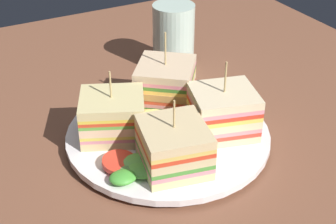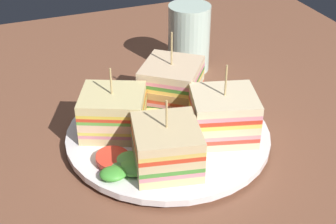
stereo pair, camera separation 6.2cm
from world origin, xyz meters
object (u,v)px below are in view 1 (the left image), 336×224
at_px(sandwich_wedge_1, 174,146).
at_px(chip_pile, 151,123).
at_px(sandwich_wedge_2, 223,112).
at_px(drinking_glass, 173,42).
at_px(sandwich_wedge_0, 113,116).
at_px(plate, 168,135).
at_px(sandwich_wedge_3, 165,85).

xyz_separation_m(sandwich_wedge_1, chip_pile, (-0.01, -0.08, -0.02)).
bearing_deg(sandwich_wedge_2, drinking_glass, -86.63).
relative_size(sandwich_wedge_0, drinking_glass, 0.93).
relative_size(plate, sandwich_wedge_0, 2.60).
distance_m(sandwich_wedge_1, chip_pile, 0.08).
bearing_deg(plate, sandwich_wedge_3, -115.08).
distance_m(sandwich_wedge_1, sandwich_wedge_3, 0.14).
height_order(sandwich_wedge_1, sandwich_wedge_2, sandwich_wedge_2).
distance_m(sandwich_wedge_0, chip_pile, 0.05).
xyz_separation_m(sandwich_wedge_1, sandwich_wedge_3, (-0.06, -0.13, 0.00)).
bearing_deg(sandwich_wedge_1, plate, -10.95).
relative_size(sandwich_wedge_1, sandwich_wedge_2, 0.93).
height_order(sandwich_wedge_0, sandwich_wedge_1, sandwich_wedge_0).
height_order(plate, sandwich_wedge_2, sandwich_wedge_2).
distance_m(sandwich_wedge_2, drinking_glass, 0.22).
height_order(sandwich_wedge_0, sandwich_wedge_3, sandwich_wedge_3).
relative_size(sandwich_wedge_0, sandwich_wedge_1, 1.09).
height_order(sandwich_wedge_2, sandwich_wedge_3, sandwich_wedge_3).
relative_size(plate, sandwich_wedge_1, 2.84).
height_order(sandwich_wedge_0, drinking_glass, drinking_glass).
bearing_deg(sandwich_wedge_1, drinking_glass, -16.87).
relative_size(sandwich_wedge_0, sandwich_wedge_3, 0.93).
height_order(plate, sandwich_wedge_0, sandwich_wedge_0).
height_order(plate, chip_pile, chip_pile).
xyz_separation_m(sandwich_wedge_2, drinking_glass, (-0.05, -0.21, 0.00)).
distance_m(sandwich_wedge_3, drinking_glass, 0.14).
bearing_deg(plate, sandwich_wedge_2, 152.97).
bearing_deg(chip_pile, sandwich_wedge_0, -18.38).
xyz_separation_m(plate, chip_pile, (0.02, -0.01, 0.02)).
bearing_deg(sandwich_wedge_0, drinking_glass, 66.27).
xyz_separation_m(sandwich_wedge_3, chip_pile, (0.05, 0.05, -0.02)).
height_order(chip_pile, drinking_glass, drinking_glass).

